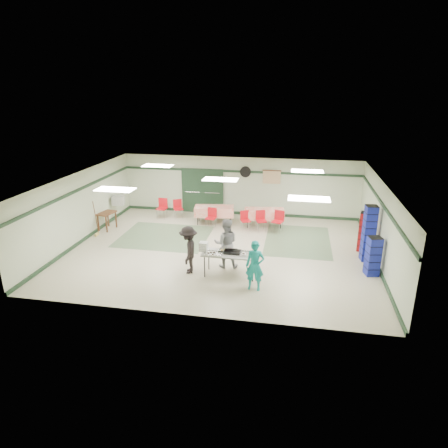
% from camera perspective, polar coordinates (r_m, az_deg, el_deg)
% --- Properties ---
extents(floor, '(11.00, 11.00, 0.00)m').
position_cam_1_polar(floor, '(14.82, -0.48, -3.76)').
color(floor, '#BDB698').
rests_on(floor, ground).
extents(ceiling, '(11.00, 11.00, 0.00)m').
position_cam_1_polar(ceiling, '(13.99, -0.51, 6.47)').
color(ceiling, silver).
rests_on(ceiling, wall_back).
extents(wall_back, '(11.00, 0.00, 11.00)m').
position_cam_1_polar(wall_back, '(18.62, 2.15, 5.41)').
color(wall_back, '#B6C2A5').
rests_on(wall_back, floor).
extents(wall_front, '(11.00, 0.00, 11.00)m').
position_cam_1_polar(wall_front, '(10.28, -5.29, -6.44)').
color(wall_front, '#B6C2A5').
rests_on(wall_front, floor).
extents(wall_left, '(0.00, 9.00, 9.00)m').
position_cam_1_polar(wall_left, '(16.28, -19.88, 2.22)').
color(wall_left, '#B6C2A5').
rests_on(wall_left, floor).
extents(wall_right, '(0.00, 9.00, 9.00)m').
position_cam_1_polar(wall_right, '(14.41, 21.52, -0.11)').
color(wall_right, '#B6C2A5').
rests_on(wall_right, floor).
extents(trim_back, '(11.00, 0.06, 0.10)m').
position_cam_1_polar(trim_back, '(18.44, 2.16, 7.51)').
color(trim_back, '#1D3622').
rests_on(trim_back, wall_back).
extents(baseboard_back, '(11.00, 0.06, 0.12)m').
position_cam_1_polar(baseboard_back, '(18.94, 2.09, 1.60)').
color(baseboard_back, '#1D3622').
rests_on(baseboard_back, floor).
extents(trim_left, '(0.06, 9.00, 0.10)m').
position_cam_1_polar(trim_left, '(16.08, -20.07, 4.60)').
color(trim_left, '#1D3622').
rests_on(trim_left, wall_back).
extents(baseboard_left, '(0.06, 9.00, 0.12)m').
position_cam_1_polar(baseboard_left, '(16.66, -19.30, -2.02)').
color(baseboard_left, '#1D3622').
rests_on(baseboard_left, floor).
extents(trim_right, '(0.06, 9.00, 0.10)m').
position_cam_1_polar(trim_right, '(14.20, 21.74, 2.57)').
color(trim_right, '#1D3622').
rests_on(trim_right, wall_back).
extents(baseboard_right, '(0.06, 9.00, 0.12)m').
position_cam_1_polar(baseboard_right, '(14.85, 20.80, -4.80)').
color(baseboard_right, '#1D3622').
rests_on(baseboard_right, floor).
extents(green_patch_a, '(3.50, 3.00, 0.01)m').
position_cam_1_polar(green_patch_a, '(16.33, -8.45, -1.74)').
color(green_patch_a, '#617958').
rests_on(green_patch_a, floor).
extents(green_patch_b, '(2.50, 3.50, 0.01)m').
position_cam_1_polar(green_patch_b, '(15.98, 10.47, -2.34)').
color(green_patch_b, '#617958').
rests_on(green_patch_b, floor).
extents(double_door_left, '(0.90, 0.06, 2.10)m').
position_cam_1_polar(double_door_left, '(19.07, -4.46, 4.77)').
color(double_door_left, gray).
rests_on(double_door_left, floor).
extents(double_door_right, '(0.90, 0.06, 2.10)m').
position_cam_1_polar(double_door_right, '(18.86, -1.66, 4.65)').
color(double_door_right, gray).
rests_on(double_door_right, floor).
extents(door_frame, '(2.00, 0.03, 2.15)m').
position_cam_1_polar(door_frame, '(18.94, -3.10, 4.70)').
color(door_frame, '#1D3622').
rests_on(door_frame, floor).
extents(wall_fan, '(0.50, 0.10, 0.50)m').
position_cam_1_polar(wall_fan, '(18.37, 3.08, 7.45)').
color(wall_fan, black).
rests_on(wall_fan, wall_back).
extents(scroll_banner, '(0.80, 0.02, 0.60)m').
position_cam_1_polar(scroll_banner, '(18.30, 6.82, 6.65)').
color(scroll_banner, tan).
rests_on(scroll_banner, wall_back).
extents(serving_table, '(1.79, 0.75, 0.76)m').
position_cam_1_polar(serving_table, '(12.66, 0.89, -4.41)').
color(serving_table, '#A2A29D').
rests_on(serving_table, floor).
extents(sheet_tray_right, '(0.59, 0.46, 0.02)m').
position_cam_1_polar(sheet_tray_right, '(12.56, 3.59, -4.35)').
color(sheet_tray_right, silver).
rests_on(sheet_tray_right, serving_table).
extents(sheet_tray_mid, '(0.58, 0.45, 0.02)m').
position_cam_1_polar(sheet_tray_mid, '(12.77, 0.52, -3.91)').
color(sheet_tray_mid, silver).
rests_on(sheet_tray_mid, serving_table).
extents(sheet_tray_left, '(0.53, 0.41, 0.02)m').
position_cam_1_polar(sheet_tray_left, '(12.59, -1.43, -4.25)').
color(sheet_tray_left, silver).
rests_on(sheet_tray_left, serving_table).
extents(baking_pan, '(0.53, 0.34, 0.08)m').
position_cam_1_polar(baking_pan, '(12.65, 1.21, -4.01)').
color(baking_pan, black).
rests_on(baking_pan, serving_table).
extents(foam_box_stack, '(0.27, 0.24, 0.30)m').
position_cam_1_polar(foam_box_stack, '(12.79, -2.94, -3.23)').
color(foam_box_stack, white).
rests_on(foam_box_stack, serving_table).
extents(volunteer_teal, '(0.57, 0.39, 1.53)m').
position_cam_1_polar(volunteer_teal, '(11.82, 4.44, -5.98)').
color(volunteer_teal, teal).
rests_on(volunteer_teal, floor).
extents(volunteer_grey, '(0.90, 0.75, 1.68)m').
position_cam_1_polar(volunteer_grey, '(13.21, 0.28, -2.78)').
color(volunteer_grey, gray).
rests_on(volunteer_grey, floor).
extents(volunteer_dark, '(0.76, 1.10, 1.57)m').
position_cam_1_polar(volunteer_dark, '(12.89, -5.10, -3.69)').
color(volunteer_dark, black).
rests_on(volunteer_dark, floor).
extents(dining_table_a, '(1.76, 0.95, 0.77)m').
position_cam_1_polar(dining_table_a, '(17.23, 5.76, 1.49)').
color(dining_table_a, red).
rests_on(dining_table_a, floor).
extents(dining_table_b, '(1.78, 0.98, 0.77)m').
position_cam_1_polar(dining_table_b, '(17.53, -1.42, 1.89)').
color(dining_table_b, red).
rests_on(dining_table_b, floor).
extents(chair_a, '(0.52, 0.52, 0.86)m').
position_cam_1_polar(chair_a, '(16.71, 5.29, 0.79)').
color(chair_a, red).
rests_on(chair_a, floor).
extents(chair_b, '(0.49, 0.50, 0.82)m').
position_cam_1_polar(chair_b, '(16.78, 3.05, 0.82)').
color(chair_b, red).
rests_on(chair_b, floor).
extents(chair_c, '(0.53, 0.53, 0.90)m').
position_cam_1_polar(chair_c, '(16.67, 7.77, 0.73)').
color(chair_c, red).
rests_on(chair_c, floor).
extents(chair_d, '(0.46, 0.46, 0.86)m').
position_cam_1_polar(chair_d, '(17.02, -1.80, 1.20)').
color(chair_d, red).
rests_on(chair_d, floor).
extents(chair_loose_a, '(0.54, 0.54, 0.85)m').
position_cam_1_polar(chair_loose_a, '(18.42, -6.60, 2.47)').
color(chair_loose_a, red).
rests_on(chair_loose_a, floor).
extents(chair_loose_b, '(0.45, 0.45, 0.92)m').
position_cam_1_polar(chair_loose_b, '(18.45, -8.80, 2.54)').
color(chair_loose_b, red).
rests_on(chair_loose_b, floor).
extents(crate_stack_blue_a, '(0.43, 0.43, 1.99)m').
position_cam_1_polar(crate_stack_blue_a, '(14.50, 19.97, -1.29)').
color(crate_stack_blue_a, '#19269B').
rests_on(crate_stack_blue_a, floor).
extents(crate_stack_red, '(0.45, 0.45, 1.48)m').
position_cam_1_polar(crate_stack_red, '(15.39, 19.39, -1.07)').
color(crate_stack_red, '#A81013').
rests_on(crate_stack_red, floor).
extents(crate_stack_blue_b, '(0.48, 0.48, 1.30)m').
position_cam_1_polar(crate_stack_blue_b, '(13.56, 20.51, -4.34)').
color(crate_stack_blue_b, '#19269B').
rests_on(crate_stack_blue_b, floor).
extents(printer_table, '(0.66, 0.88, 0.74)m').
position_cam_1_polar(printer_table, '(17.47, -16.42, 1.22)').
color(printer_table, brown).
rests_on(printer_table, floor).
extents(office_printer, '(0.58, 0.53, 0.39)m').
position_cam_1_polar(office_printer, '(18.41, -14.88, 3.30)').
color(office_printer, '#ABABA6').
rests_on(office_printer, printer_table).
extents(broom, '(0.07, 0.23, 1.44)m').
position_cam_1_polar(broom, '(16.82, -17.84, 0.84)').
color(broom, brown).
rests_on(broom, floor).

